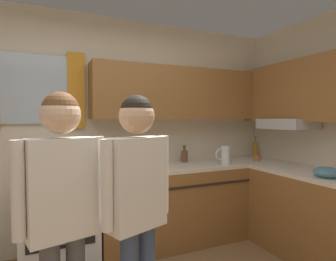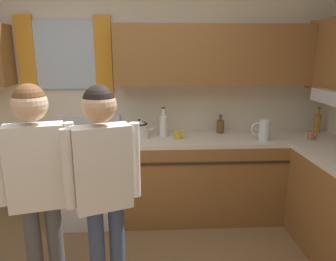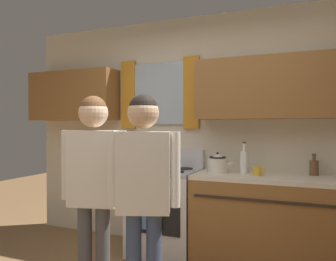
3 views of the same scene
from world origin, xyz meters
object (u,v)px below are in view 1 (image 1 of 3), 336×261
bottle_milk_white (138,157)px  mixing_bowl (327,172)px  mug_mustard_yellow (155,164)px  adult_in_plaid (138,192)px  stove_oven (60,218)px  adult_left (62,199)px  stovetop_kettle (118,161)px  water_pitcher (225,155)px  cup_terracotta (257,158)px  bottle_squat_brown (184,156)px  bottle_oil_amber (255,150)px

bottle_milk_white → mixing_bowl: (1.42, -1.22, -0.07)m
mug_mustard_yellow → adult_in_plaid: bearing=-115.5°
stove_oven → adult_in_plaid: bearing=-73.2°
stove_oven → mug_mustard_yellow: 1.09m
adult_left → bottle_milk_white: bearing=56.8°
stovetop_kettle → water_pitcher: (1.26, -0.15, 0.02)m
water_pitcher → mixing_bowl: size_ratio=0.95×
cup_terracotta → bottle_milk_white: bearing=172.5°
mixing_bowl → adult_in_plaid: (-1.86, -0.13, 0.05)m
bottle_squat_brown → stovetop_kettle: stovetop_kettle is taller
bottle_milk_white → adult_left: size_ratio=0.20×
bottle_squat_brown → stove_oven: bearing=-173.2°
bottle_oil_amber → adult_in_plaid: adult_in_plaid is taller
bottle_oil_amber → stovetop_kettle: size_ratio=1.04×
water_pitcher → bottle_squat_brown: bearing=138.0°
bottle_squat_brown → cup_terracotta: bearing=-19.7°
water_pitcher → bottle_oil_amber: bearing=22.5°
stovetop_kettle → adult_left: (-0.61, -1.25, 0.01)m
bottle_squat_brown → stovetop_kettle: (-0.89, -0.19, 0.02)m
bottle_oil_amber → stovetop_kettle: 1.99m
stove_oven → cup_terracotta: 2.40m
bottle_squat_brown → bottle_milk_white: bearing=-169.7°
mixing_bowl → adult_left: size_ratio=0.15×
water_pitcher → stovetop_kettle: bearing=173.3°
bottle_squat_brown → cup_terracotta: (0.88, -0.32, -0.04)m
mixing_bowl → adult_left: 2.28m
stove_oven → stovetop_kettle: size_ratio=4.02×
bottle_milk_white → stovetop_kettle: 0.26m
cup_terracotta → mug_mustard_yellow: size_ratio=0.91×
bottle_milk_white → cup_terracotta: size_ratio=2.88×
mug_mustard_yellow → adult_left: (-1.01, -1.20, 0.06)m
bottle_oil_amber → stovetop_kettle: bearing=-175.7°
bottle_milk_white → mug_mustard_yellow: 0.21m
bottle_squat_brown → mug_mustard_yellow: size_ratio=1.71×
bottle_milk_white → cup_terracotta: bearing=-7.5°
mug_mustard_yellow → adult_left: adult_left is taller
mug_mustard_yellow → water_pitcher: 0.87m
bottle_squat_brown → water_pitcher: size_ratio=0.93×
bottle_oil_amber → bottle_squat_brown: 1.09m
bottle_oil_amber → mixing_bowl: bearing=-103.5°
stove_oven → bottle_oil_amber: 2.62m
cup_terracotta → water_pitcher: water_pitcher is taller
mug_mustard_yellow → water_pitcher: bearing=-6.5°
cup_terracotta → bottle_oil_amber: bearing=53.0°
cup_terracotta → stovetop_kettle: stovetop_kettle is taller
stove_oven → mixing_bowl: bearing=-27.4°
mug_mustard_yellow → mixing_bowl: mixing_bowl is taller
bottle_oil_amber → adult_in_plaid: size_ratio=0.18×
mug_mustard_yellow → stovetop_kettle: (-0.40, 0.05, 0.05)m
bottle_oil_amber → mug_mustard_yellow: size_ratio=2.38×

